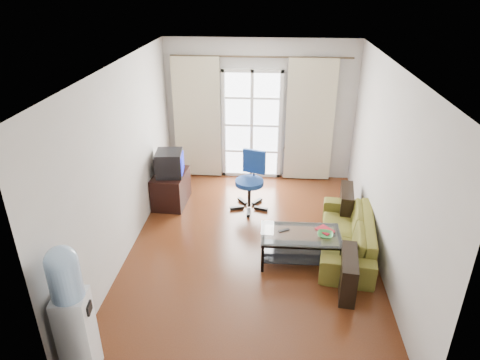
% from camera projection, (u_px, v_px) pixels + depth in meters
% --- Properties ---
extents(floor, '(5.20, 5.20, 0.00)m').
position_uv_depth(floor, '(251.00, 248.00, 6.44)').
color(floor, '#5A2C15').
rests_on(floor, ground).
extents(ceiling, '(5.20, 5.20, 0.00)m').
position_uv_depth(ceiling, '(254.00, 66.00, 5.26)').
color(ceiling, white).
rests_on(ceiling, wall_back).
extents(wall_back, '(3.60, 0.02, 2.70)m').
position_uv_depth(wall_back, '(260.00, 111.00, 8.18)').
color(wall_back, beige).
rests_on(wall_back, floor).
extents(wall_front, '(3.60, 0.02, 2.70)m').
position_uv_depth(wall_front, '(236.00, 293.00, 3.51)').
color(wall_front, beige).
rests_on(wall_front, floor).
extents(wall_left, '(0.02, 5.20, 2.70)m').
position_uv_depth(wall_left, '(124.00, 162.00, 5.98)').
color(wall_left, beige).
rests_on(wall_left, floor).
extents(wall_right, '(0.02, 5.20, 2.70)m').
position_uv_depth(wall_right, '(387.00, 170.00, 5.72)').
color(wall_right, beige).
rests_on(wall_right, floor).
extents(french_door, '(1.16, 0.06, 2.15)m').
position_uv_depth(french_door, '(252.00, 125.00, 8.26)').
color(french_door, white).
rests_on(french_door, wall_back).
extents(curtain_rod, '(3.30, 0.04, 0.04)m').
position_uv_depth(curtain_rod, '(261.00, 57.00, 7.64)').
color(curtain_rod, '#4C3F2D').
rests_on(curtain_rod, wall_back).
extents(curtain_left, '(0.90, 0.07, 2.35)m').
position_uv_depth(curtain_left, '(197.00, 119.00, 8.23)').
color(curtain_left, beige).
rests_on(curtain_left, curtain_rod).
extents(curtain_right, '(0.90, 0.07, 2.35)m').
position_uv_depth(curtain_right, '(310.00, 122.00, 8.07)').
color(curtain_right, beige).
rests_on(curtain_right, curtain_rod).
extents(radiator, '(0.64, 0.12, 0.64)m').
position_uv_depth(radiator, '(299.00, 163.00, 8.48)').
color(radiator, gray).
rests_on(radiator, floor).
extents(sofa, '(2.04, 1.19, 0.54)m').
position_uv_depth(sofa, '(347.00, 234.00, 6.28)').
color(sofa, brown).
rests_on(sofa, floor).
extents(coffee_table, '(1.12, 0.65, 0.45)m').
position_uv_depth(coffee_table, '(300.00, 243.00, 6.02)').
color(coffee_table, silver).
rests_on(coffee_table, floor).
extents(bowl, '(0.27, 0.27, 0.05)m').
position_uv_depth(bowl, '(325.00, 235.00, 5.88)').
color(bowl, '#2E7F38').
rests_on(bowl, coffee_table).
extents(book, '(0.41, 0.41, 0.02)m').
position_uv_depth(book, '(320.00, 232.00, 5.97)').
color(book, '#9E1413').
rests_on(book, coffee_table).
extents(remote, '(0.16, 0.12, 0.02)m').
position_uv_depth(remote, '(284.00, 230.00, 6.02)').
color(remote, black).
rests_on(remote, coffee_table).
extents(tv_stand, '(0.56, 0.82, 0.58)m').
position_uv_depth(tv_stand, '(171.00, 188.00, 7.57)').
color(tv_stand, black).
rests_on(tv_stand, floor).
extents(crt_tv, '(0.51, 0.51, 0.43)m').
position_uv_depth(crt_tv, '(169.00, 163.00, 7.31)').
color(crt_tv, black).
rests_on(crt_tv, tv_stand).
extents(task_chair, '(0.86, 0.86, 1.01)m').
position_uv_depth(task_chair, '(250.00, 192.00, 7.43)').
color(task_chair, black).
rests_on(task_chair, floor).
extents(water_cooler, '(0.36, 0.35, 1.54)m').
position_uv_depth(water_cooler, '(72.00, 311.00, 4.09)').
color(water_cooler, white).
rests_on(water_cooler, floor).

